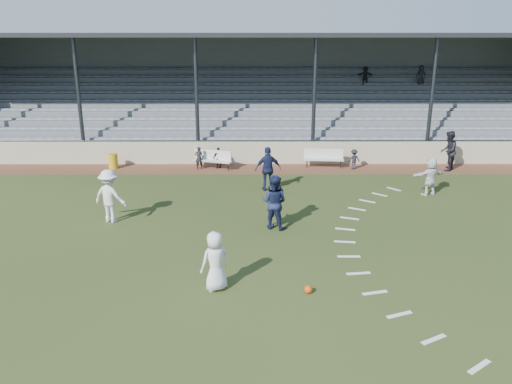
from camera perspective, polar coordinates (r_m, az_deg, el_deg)
ground at (r=15.45m, az=0.03°, el=-7.41°), size 90.00×90.00×0.00m
cinder_track at (r=25.36m, az=-0.06°, el=2.67°), size 34.00×2.00×0.02m
retaining_wall at (r=26.24m, az=-0.06°, el=4.50°), size 34.00×0.18×1.20m
bench_left at (r=25.33m, az=-4.97°, el=3.92°), size 2.02×1.12×0.95m
bench_right at (r=25.74m, az=7.74°, el=4.05°), size 2.03×0.63×0.95m
trash_bin at (r=26.34m, az=-16.02°, el=3.42°), size 0.48×0.48×0.77m
football at (r=13.45m, az=6.00°, el=-11.01°), size 0.22×0.22×0.22m
player_white_lead at (r=13.30m, az=-4.67°, el=-7.88°), size 0.95×0.85×1.64m
player_navy_lead at (r=17.62m, az=2.27°, el=-0.96°), size 0.81×0.77×1.86m
player_navy_mid at (r=17.36m, az=2.09°, el=-1.18°), size 1.13×1.02×1.90m
player_white_wing at (r=18.69m, az=-16.36°, el=-0.45°), size 1.43×1.11×1.95m
player_navy_wing at (r=21.61m, az=1.39°, el=2.65°), size 1.20×0.67×1.94m
player_white_back at (r=22.30m, az=19.30°, el=1.71°), size 1.58×0.98×1.63m
official at (r=26.59m, az=21.13°, el=4.41°), size 1.13×1.21×1.99m
sub_left_near at (r=25.30m, az=-6.53°, el=3.89°), size 0.43×0.29×1.15m
sub_left_far at (r=25.40m, az=-4.28°, el=3.92°), size 0.68×0.50×1.08m
sub_right at (r=25.64m, az=11.12°, el=3.70°), size 0.73×0.54×1.02m
grandstand at (r=30.58m, az=-0.07°, el=9.42°), size 34.60×9.00×6.61m
penalty_arc at (r=16.00m, az=15.07°, el=-7.12°), size 3.89×14.63×0.01m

